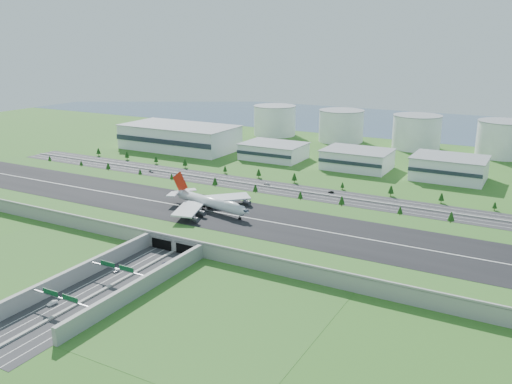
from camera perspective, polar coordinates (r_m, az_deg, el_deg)
The scene contains 24 objects.
ground at distance 346.08m, azimuth -3.59°, elevation -3.52°, with size 1200.00×1200.00×0.00m, color #2C5B1C.
airfield_deck at distance 344.65m, azimuth -3.61°, elevation -2.88°, with size 520.00×100.00×9.20m.
underpass_road at distance 272.51m, azimuth -14.98°, elevation -8.88°, with size 38.80×120.40×8.00m.
sign_gantry_near at distance 273.92m, azimuth -14.40°, elevation -7.89°, with size 38.70×0.70×9.80m.
sign_gantry_far at distance 252.36m, azimuth -19.88°, elevation -10.52°, with size 38.70×0.70×9.80m.
north_expressway at distance 425.40m, azimuth 3.26°, elevation 0.24°, with size 560.00×36.00×0.12m, color #28282B.
tree_row at distance 422.00m, azimuth 4.14°, elevation 0.75°, with size 504.88×48.66×8.43m.
hangar_west at distance 584.45m, azimuth -8.04°, elevation 5.72°, with size 120.00×60.00×25.00m, color white.
hangar_mid_a at distance 532.23m, azimuth 1.88°, elevation 4.31°, with size 58.00×42.00×15.00m, color white.
hangar_mid_b at distance 500.17m, azimuth 10.60°, elevation 3.39°, with size 58.00×42.00×17.00m, color white.
hangar_mid_c at distance 481.88m, azimuth 19.66°, elevation 2.36°, with size 58.00×42.00×19.00m, color white.
fuel_tank_a at distance 662.59m, azimuth 1.98°, elevation 7.51°, with size 50.00×50.00×35.00m, color silver.
fuel_tank_b at distance 629.24m, azimuth 8.95°, elevation 6.87°, with size 50.00×50.00×35.00m, color silver.
fuel_tank_c at distance 606.07m, azimuth 16.55°, elevation 6.06°, with size 50.00×50.00×35.00m, color silver.
fuel_tank_d at distance 594.25m, azimuth 24.57°, elevation 5.08°, with size 50.00×50.00×35.00m, color silver.
bay_water at distance 783.47m, azimuth 15.65°, elevation 6.97°, with size 1200.00×260.00×0.06m, color #374E6A.
boeing_747 at distance 346.83m, azimuth -4.88°, elevation -1.05°, with size 68.96×64.47×21.63m.
car_0 at distance 287.88m, azimuth -14.50°, elevation -8.03°, with size 1.55×3.86×1.32m, color silver.
car_1 at distance 263.70m, azimuth -20.64°, elevation -10.87°, with size 1.73×4.96×1.63m, color silver.
car_2 at distance 291.63m, azimuth -9.34°, elevation -7.39°, with size 2.27×4.92×1.37m, color #0F0D45.
car_3 at distance 244.33m, azimuth -19.47°, elevation -13.01°, with size 2.04×5.01×1.46m, color red.
car_4 at distance 488.36m, azimuth -10.99°, elevation 2.16°, with size 1.98×4.92×1.68m, color #57585C.
car_5 at distance 419.38m, azimuth 7.91°, elevation -0.01°, with size 1.55×4.44×1.46m, color black.
car_7 at distance 438.83m, azimuth 1.15°, elevation 0.88°, with size 2.33×5.73×1.66m, color silver.
Camera 1 is at (175.90, -274.65, 115.74)m, focal length 38.00 mm.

